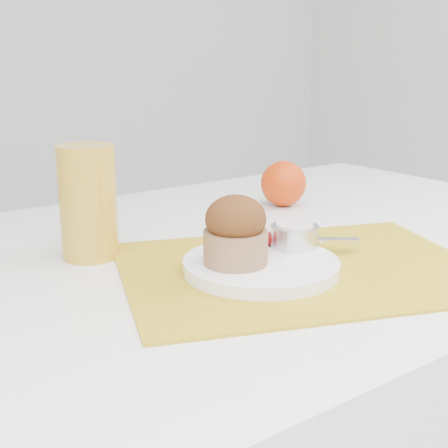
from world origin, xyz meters
TOP-DOWN VIEW (x-y plane):
  - table at (0.00, 0.05)m, footprint 1.20×0.80m
  - placemat at (-0.06, -0.09)m, footprint 0.56×0.49m
  - plate at (-0.11, -0.08)m, footprint 0.24×0.24m
  - ramekin at (-0.04, -0.06)m, footprint 0.09×0.09m
  - cream at (-0.04, -0.06)m, footprint 0.06×0.06m
  - raspberry_near at (-0.09, -0.04)m, footprint 0.02×0.02m
  - raspberry_far at (-0.06, -0.04)m, footprint 0.02×0.02m
  - butter_knife at (-0.02, -0.04)m, footprint 0.16×0.13m
  - orange at (0.16, 0.19)m, footprint 0.08×0.08m
  - juice_glass at (-0.26, 0.12)m, footprint 0.09×0.09m
  - muffin at (-0.15, -0.07)m, footprint 0.08×0.08m

SIDE VIEW (x-z plane):
  - table at x=0.00m, z-range 0.00..0.75m
  - placemat at x=-0.06m, z-range 0.75..0.75m
  - plate at x=-0.11m, z-range 0.75..0.77m
  - butter_knife at x=-0.02m, z-range 0.77..0.77m
  - raspberry_far at x=-0.06m, z-range 0.77..0.79m
  - raspberry_near at x=-0.09m, z-range 0.77..0.79m
  - ramekin at x=-0.04m, z-range 0.77..0.80m
  - orange at x=0.16m, z-range 0.75..0.83m
  - cream at x=-0.04m, z-range 0.80..0.80m
  - muffin at x=-0.15m, z-range 0.77..0.86m
  - juice_glass at x=-0.26m, z-range 0.75..0.91m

